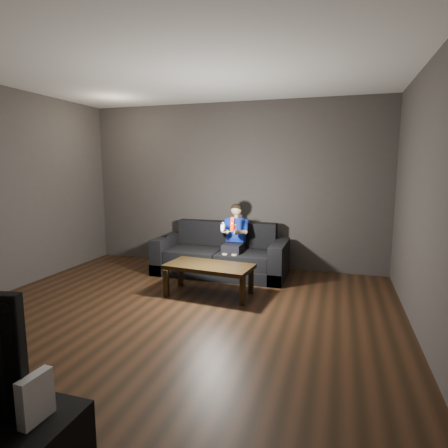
% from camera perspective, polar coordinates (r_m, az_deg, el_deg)
% --- Properties ---
extents(floor, '(5.00, 5.00, 0.00)m').
position_cam_1_polar(floor, '(4.24, -8.41, -14.47)').
color(floor, black).
rests_on(floor, ground).
extents(back_wall, '(5.00, 0.04, 2.70)m').
position_cam_1_polar(back_wall, '(6.25, 1.26, 5.87)').
color(back_wall, '#3A3533').
rests_on(back_wall, ground).
extents(right_wall, '(0.04, 5.00, 2.70)m').
position_cam_1_polar(right_wall, '(3.61, 29.77, 2.59)').
color(right_wall, '#3A3533').
rests_on(right_wall, ground).
extents(ceiling, '(5.00, 5.00, 0.02)m').
position_cam_1_polar(ceiling, '(4.03, -9.34, 23.52)').
color(ceiling, silver).
rests_on(ceiling, back_wall).
extents(sofa, '(2.03, 0.88, 0.78)m').
position_cam_1_polar(sofa, '(5.87, -0.43, -5.13)').
color(sofa, black).
rests_on(sofa, floor).
extents(child, '(0.41, 0.50, 1.01)m').
position_cam_1_polar(child, '(5.67, 1.61, -1.47)').
color(child, black).
rests_on(child, sofa).
extents(wii_remote_red, '(0.05, 0.08, 0.21)m').
position_cam_1_polar(wii_remote_red, '(5.24, 1.30, -0.05)').
color(wii_remote_red, '#F12C00').
rests_on(wii_remote_red, child).
extents(nunchuk_white, '(0.06, 0.09, 0.15)m').
position_cam_1_polar(nunchuk_white, '(5.30, -0.21, -0.44)').
color(nunchuk_white, white).
rests_on(nunchuk_white, child).
extents(wii_remote_black, '(0.08, 0.15, 0.03)m').
position_cam_1_polar(wii_remote_black, '(6.07, -8.90, -1.77)').
color(wii_remote_black, black).
rests_on(wii_remote_black, sofa).
extents(coffee_table, '(1.17, 0.67, 0.41)m').
position_cam_1_polar(coffee_table, '(4.90, -2.28, -6.81)').
color(coffee_table, black).
rests_on(coffee_table, floor).
extents(wii_console, '(0.06, 0.17, 0.23)m').
position_cam_1_polar(wii_console, '(2.06, -26.77, -22.58)').
color(wii_console, white).
rests_on(wii_console, media_console).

